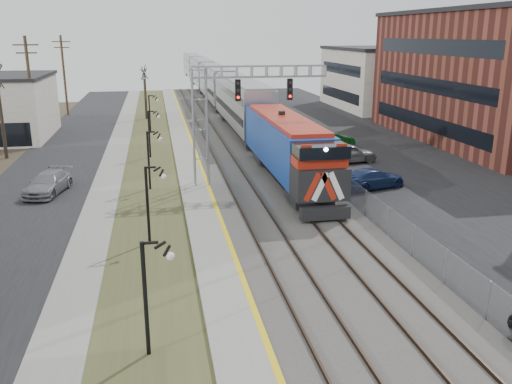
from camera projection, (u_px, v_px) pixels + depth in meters
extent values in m
cube|color=black|center=(52.00, 170.00, 41.96)|extent=(7.00, 120.00, 0.04)
cube|color=gray|center=(112.00, 167.00, 42.74)|extent=(2.00, 120.00, 0.08)
cube|color=#404625|center=(151.00, 165.00, 43.27)|extent=(4.00, 120.00, 0.06)
cube|color=gray|center=(188.00, 163.00, 43.77)|extent=(2.00, 120.00, 0.24)
cube|color=#595651|center=(249.00, 161.00, 44.65)|extent=(8.00, 120.00, 0.20)
cube|color=black|center=(386.00, 156.00, 46.77)|extent=(16.00, 120.00, 0.04)
cube|color=gold|center=(199.00, 161.00, 43.89)|extent=(0.24, 120.00, 0.01)
cube|color=#2D2119|center=(216.00, 160.00, 44.12)|extent=(0.08, 120.00, 0.15)
cube|color=#2D2119|center=(234.00, 159.00, 44.38)|extent=(0.08, 120.00, 0.15)
cube|color=#2D2119|center=(258.00, 158.00, 44.73)|extent=(0.08, 120.00, 0.15)
cube|color=#2D2119|center=(276.00, 157.00, 44.99)|extent=(0.08, 120.00, 0.15)
cube|color=#123795|center=(288.00, 149.00, 37.43)|extent=(3.00, 17.00, 4.25)
cube|color=black|center=(325.00, 213.00, 29.72)|extent=(2.80, 0.50, 0.70)
cube|color=#91949B|center=(242.00, 105.00, 56.43)|extent=(3.00, 22.00, 5.33)
cube|color=#91949B|center=(217.00, 85.00, 77.94)|extent=(3.00, 22.00, 5.33)
cube|color=#91949B|center=(203.00, 74.00, 99.45)|extent=(3.00, 22.00, 5.33)
cube|color=#91949B|center=(194.00, 67.00, 120.97)|extent=(3.00, 22.00, 5.33)
cube|color=gray|center=(200.00, 130.00, 36.16)|extent=(1.00, 1.00, 8.00)
cube|color=gray|center=(259.00, 72.00, 35.81)|extent=(9.00, 0.80, 0.80)
cube|color=black|center=(238.00, 90.00, 35.44)|extent=(0.35, 0.25, 1.40)
cube|color=black|center=(290.00, 89.00, 36.05)|extent=(0.35, 0.25, 1.40)
cylinder|color=black|center=(146.00, 300.00, 17.24)|extent=(0.14, 0.14, 4.00)
cylinder|color=black|center=(148.00, 206.00, 26.68)|extent=(0.14, 0.14, 4.00)
cylinder|color=black|center=(149.00, 161.00, 36.11)|extent=(0.14, 0.14, 4.00)
cylinder|color=black|center=(149.00, 135.00, 45.55)|extent=(0.14, 0.14, 4.00)
cylinder|color=black|center=(150.00, 114.00, 56.87)|extent=(0.14, 0.14, 4.00)
cylinder|color=#4C3823|center=(31.00, 92.00, 49.47)|extent=(0.28, 0.28, 10.00)
cylinder|color=#4C3823|center=(64.00, 76.00, 68.34)|extent=(0.28, 0.28, 10.00)
cube|color=gray|center=(298.00, 150.00, 45.19)|extent=(0.04, 120.00, 1.60)
cube|color=brown|center=(505.00, 78.00, 52.26)|extent=(16.00, 26.00, 12.00)
cube|color=beige|center=(394.00, 79.00, 76.41)|extent=(16.00, 18.00, 8.00)
cylinder|color=#382D23|center=(2.00, 123.00, 45.06)|extent=(0.30, 0.30, 5.95)
cylinder|color=#382D23|center=(146.00, 99.00, 66.09)|extent=(0.30, 0.30, 4.90)
imported|color=navy|center=(373.00, 179.00, 36.78)|extent=(5.01, 3.14, 1.35)
imported|color=slate|center=(348.00, 153.00, 44.01)|extent=(4.94, 2.65, 1.60)
imported|color=#0D4212|center=(333.00, 140.00, 50.48)|extent=(4.03, 1.63, 1.30)
imported|color=gray|center=(48.00, 184.00, 35.53)|extent=(2.96, 5.10, 1.39)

